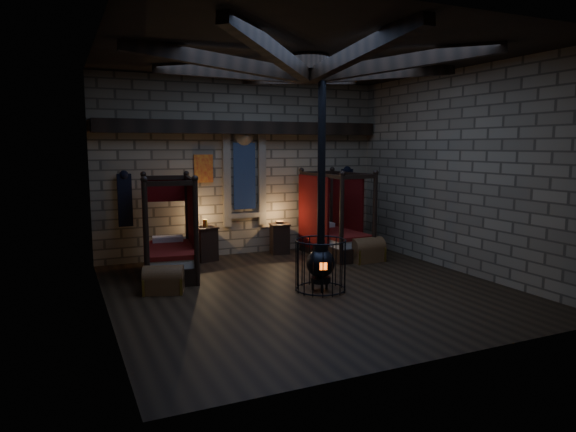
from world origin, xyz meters
name	(u,v)px	position (x,y,z in m)	size (l,w,h in m)	color
room	(306,82)	(0.00, 0.09, 3.74)	(7.02, 7.02, 4.29)	black
bed_left	(169,251)	(-2.11, 2.09, 0.49)	(1.26, 2.03, 1.99)	black
bed_right	(334,235)	(1.92, 2.43, 0.49)	(1.12, 1.96, 1.99)	black
trunk_left	(164,280)	(-2.48, 0.83, 0.23)	(0.80, 0.64, 0.51)	brown
trunk_right	(366,251)	(2.23, 1.48, 0.25)	(0.81, 0.55, 0.57)	brown
nightstand_left	(205,243)	(-1.10, 3.08, 0.40)	(0.58, 0.56, 0.96)	black
nightstand_right	(280,238)	(0.77, 3.11, 0.38)	(0.52, 0.50, 0.80)	black
stove	(321,259)	(0.16, -0.20, 0.59)	(0.93, 0.93, 4.05)	black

